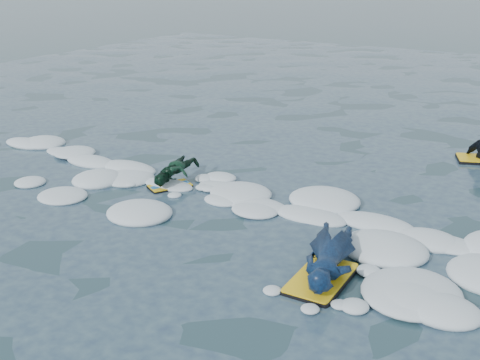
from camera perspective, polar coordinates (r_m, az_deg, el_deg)
name	(u,v)px	position (r m, az deg, el deg)	size (l,w,h in m)	color
ground	(161,223)	(9.43, -7.46, -4.05)	(120.00, 120.00, 0.00)	#162C36
foam_band	(200,201)	(10.19, -3.85, -2.04)	(12.00, 3.10, 0.30)	white
prone_woman_unit	(329,259)	(7.85, 8.41, -7.44)	(1.06, 1.84, 0.45)	black
prone_child_unit	(176,173)	(10.89, -6.10, 0.63)	(0.73, 1.21, 0.44)	black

